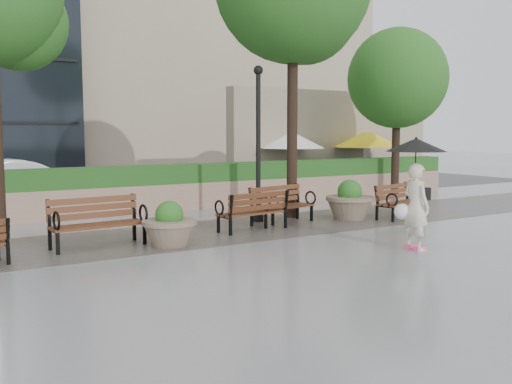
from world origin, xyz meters
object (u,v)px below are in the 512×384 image
planter_left (170,229)px  bench_2 (253,219)px  bench_1 (98,233)px  planter_right (350,204)px  bench_4 (400,208)px  lamppost (258,154)px  car_right (21,182)px  pedestrian (416,182)px  bench_3 (282,213)px

planter_left → bench_2: bearing=15.5°
bench_1 → planter_left: bench_1 is taller
planter_right → bench_4: bearing=-22.5°
bench_1 → bench_4: bench_1 is taller
planter_left → lamppost: lamppost is taller
bench_1 → car_right: car_right is taller
bench_2 → bench_4: (4.41, -0.39, -0.00)m
pedestrian → car_right: bearing=28.2°
planter_right → car_right: (-6.87, 7.84, 0.31)m
bench_2 → planter_right: (3.11, 0.15, 0.14)m
planter_left → planter_right: bearing=8.4°
bench_3 → car_right: bearing=111.2°
planter_right → pedestrian: 4.06m
pedestrian → lamppost: bearing=12.6°
planter_left → planter_right: (5.50, 0.81, 0.05)m
bench_1 → pedestrian: 6.40m
bench_3 → lamppost: 1.63m
car_right → pedestrian: pedestrian is taller
bench_1 → pedestrian: pedestrian is taller
planter_left → pedestrian: bearing=-35.5°
bench_1 → planter_left: bearing=-30.8°
bench_1 → bench_4: 8.09m
lamppost → bench_3: bearing=-61.7°
bench_2 → pedestrian: bearing=108.1°
bench_2 → car_right: 8.85m
bench_4 → planter_right: bearing=142.1°
planter_left → planter_right: 5.56m
bench_4 → planter_right: 1.42m
bench_1 → pedestrian: (5.26, -3.50, 1.04)m
lamppost → car_right: lamppost is taller
bench_3 → bench_4: (3.25, -0.88, -0.01)m
bench_2 → bench_1: bearing=-6.1°
bench_1 → lamppost: 4.86m
bench_3 → pedestrian: 4.15m
lamppost → bench_4: bearing=-22.7°
bench_1 → car_right: 8.02m
bench_3 → planter_left: bench_3 is taller
bench_4 → car_right: (-8.18, 8.39, 0.46)m
pedestrian → planter_left: bearing=57.7°
bench_3 → planter_right: 1.97m
bench_3 → planter_left: (-3.56, -1.15, 0.08)m
bench_3 → bench_2: bearing=-169.5°
planter_left → car_right: (-1.37, 8.65, 0.36)m
bench_4 → lamppost: (-3.58, 1.49, 1.49)m
bench_4 → planter_left: 6.81m
bench_3 → bench_4: bearing=-27.2°
car_right → bench_4: bearing=-144.6°
bench_1 → lamppost: bearing=10.2°
bench_3 → car_right: (-4.93, 7.51, 0.44)m
bench_3 → bench_4: bench_3 is taller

